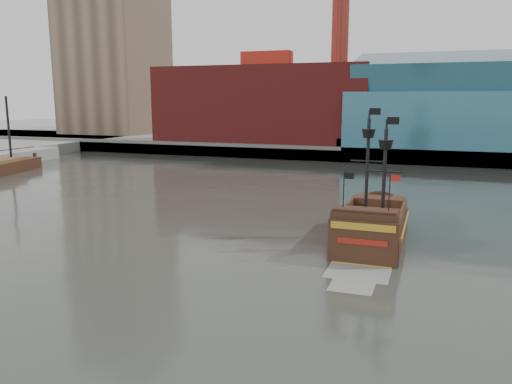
% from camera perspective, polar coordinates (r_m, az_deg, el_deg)
% --- Properties ---
extents(ground, '(400.00, 400.00, 0.00)m').
position_cam_1_polar(ground, '(28.19, -3.50, -11.87)').
color(ground, '#242621').
rests_on(ground, ground).
extents(promenade_far, '(220.00, 60.00, 2.00)m').
position_cam_1_polar(promenade_far, '(116.76, 14.75, 5.42)').
color(promenade_far, slate).
rests_on(promenade_far, ground).
extents(seawall, '(220.00, 1.00, 2.60)m').
position_cam_1_polar(seawall, '(87.52, 12.95, 4.09)').
color(seawall, '#4C4C49').
rests_on(seawall, ground).
extents(skyline, '(149.00, 45.00, 62.00)m').
position_cam_1_polar(skyline, '(109.45, 17.81, 17.32)').
color(skyline, brown).
rests_on(skyline, promenade_far).
extents(pirate_ship, '(4.70, 14.50, 10.83)m').
position_cam_1_polar(pirate_ship, '(38.86, 13.11, -4.27)').
color(pirate_ship, black).
rests_on(pirate_ship, ground).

